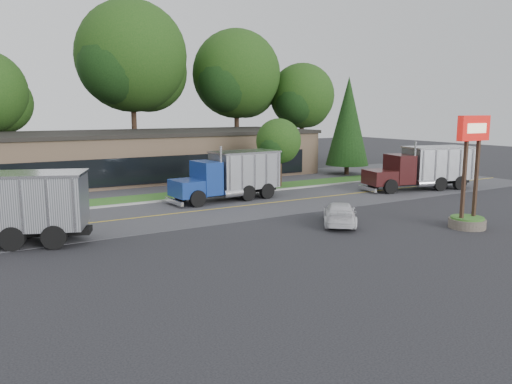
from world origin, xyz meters
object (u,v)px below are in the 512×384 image
Objects in this scene: bilo_sign at (469,191)px; dump_truck_red at (3,207)px; dump_truck_maroon at (424,167)px; rally_car at (340,213)px; dump_truck_blue at (232,174)px.

bilo_sign reaches higher than dump_truck_red.
dump_truck_maroon is at bearing 50.24° from bilo_sign.
dump_truck_maroon is (8.52, 10.24, -0.21)m from bilo_sign.
dump_truck_maroon is at bearing -118.08° from rally_car.
dump_truck_blue is 15.72m from dump_truck_maroon.
dump_truck_red is 15.56m from dump_truck_blue.
bilo_sign is 0.75× the size of dump_truck_blue.
rally_car is at bearing 94.63° from dump_truck_blue.
dump_truck_blue is at bearing -138.98° from dump_truck_red.
dump_truck_red is at bearing 15.49° from dump_truck_blue.
dump_truck_blue is (-6.74, 14.01, -0.22)m from bilo_sign.
dump_truck_maroon is 2.15× the size of rally_car.
dump_truck_red is 2.06× the size of rally_car.
dump_truck_red and dump_truck_maroon have the same top height.
dump_truck_red is (-21.44, 8.91, -0.22)m from bilo_sign.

